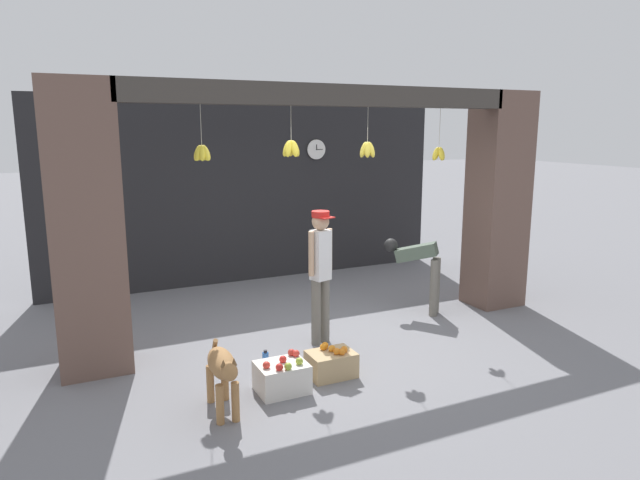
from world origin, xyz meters
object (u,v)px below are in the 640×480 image
at_px(shopkeeper, 321,268).
at_px(water_bottle, 266,363).
at_px(wall_clock, 316,149).
at_px(worker_stooping, 420,265).
at_px(fruit_crate_oranges, 331,363).
at_px(fruit_crate_apples, 282,377).
at_px(dog, 222,369).

bearing_deg(shopkeeper, water_bottle, 15.11).
distance_m(shopkeeper, wall_clock, 3.54).
height_order(worker_stooping, wall_clock, wall_clock).
distance_m(worker_stooping, fruit_crate_oranges, 2.44).
bearing_deg(fruit_crate_apples, wall_clock, 60.92).
bearing_deg(fruit_crate_oranges, fruit_crate_apples, -169.31).
bearing_deg(dog, wall_clock, 149.42).
xyz_separation_m(worker_stooping, fruit_crate_apples, (-2.57, -1.41, -0.51)).
height_order(fruit_crate_oranges, wall_clock, wall_clock).
height_order(fruit_crate_apples, water_bottle, fruit_crate_apples).
xyz_separation_m(worker_stooping, fruit_crate_oranges, (-1.99, -1.30, -0.53)).
bearing_deg(dog, shopkeeper, 131.21).
xyz_separation_m(dog, fruit_crate_oranges, (1.21, 0.28, -0.28)).
bearing_deg(fruit_crate_apples, shopkeeper, 48.27).
relative_size(shopkeeper, worker_stooping, 1.56).
relative_size(fruit_crate_oranges, water_bottle, 1.78).
height_order(dog, wall_clock, wall_clock).
distance_m(dog, fruit_crate_apples, 0.70).
xyz_separation_m(fruit_crate_oranges, fruit_crate_apples, (-0.58, -0.11, 0.01)).
xyz_separation_m(dog, water_bottle, (0.61, 0.60, -0.30)).
bearing_deg(water_bottle, wall_clock, 57.93).
height_order(dog, shopkeeper, shopkeeper).
distance_m(dog, wall_clock, 5.34).
bearing_deg(fruit_crate_oranges, shopkeeper, 71.55).
relative_size(fruit_crate_apples, water_bottle, 1.82).
relative_size(shopkeeper, fruit_crate_oranges, 3.37).
bearing_deg(water_bottle, worker_stooping, 20.79).
bearing_deg(water_bottle, fruit_crate_oranges, -28.52).
distance_m(dog, shopkeeper, 1.95).
height_order(dog, water_bottle, dog).
distance_m(fruit_crate_apples, water_bottle, 0.43).
relative_size(shopkeeper, water_bottle, 6.01).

